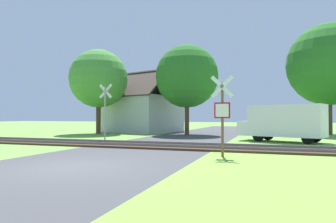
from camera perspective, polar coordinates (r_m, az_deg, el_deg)
The scene contains 11 objects.
ground_plane at distance 9.56m, azimuth -17.97°, elevation -10.06°, with size 160.00×160.00×0.00m, color #6B9942.
road_asphalt at distance 11.21m, azimuth -11.76°, elevation -8.73°, with size 6.47×80.00×0.01m, color #424244.
grass_verge at distance 5.79m, azimuth 24.92°, elevation -15.96°, with size 6.00×20.00×0.01m, color #75A83B.
rail_track at distance 15.25m, azimuth -3.01°, elevation -6.50°, with size 60.00×2.60×0.22m.
stop_sign_near at distance 11.53m, azimuth 10.31°, elevation 0.06°, with size 0.88×0.14×3.10m.
crossing_sign_far at distance 18.44m, azimuth -11.90°, elevation 0.56°, with size 0.88×0.13×3.51m.
house at distance 30.38m, azimuth -4.76°, elevation -0.16°, with size 8.01×7.73×6.16m.
tree_left at distance 27.98m, azimuth -13.09°, elevation 6.08°, with size 5.26×5.26×7.62m.
tree_center at distance 25.80m, azimuth 3.61°, elevation 6.67°, with size 5.37×5.37×7.67m.
tree_far at distance 29.38m, azimuth 28.37°, elevation 7.90°, with size 7.04×7.04×9.54m.
mail_truck at distance 19.42m, azimuth 21.11°, elevation -1.78°, with size 5.24×3.49×2.24m.
Camera 1 is at (5.65, -7.57, 1.50)m, focal length 32.00 mm.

